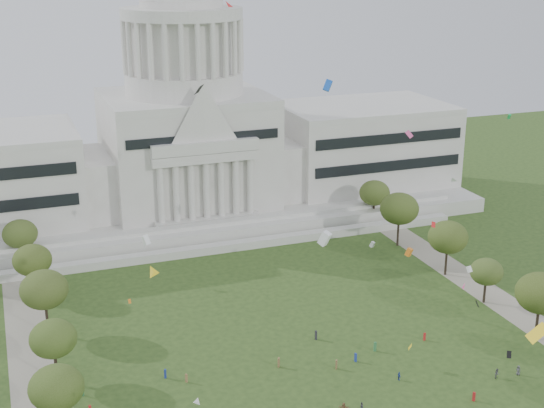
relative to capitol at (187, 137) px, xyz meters
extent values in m
cube|color=beige|center=(0.00, 1.41, -20.30)|extent=(160.00, 60.00, 4.00)
cube|color=beige|center=(0.00, -31.59, -21.30)|extent=(130.00, 3.00, 2.00)
cube|color=beige|center=(0.00, -23.59, -19.80)|extent=(140.00, 3.00, 5.00)
cube|color=beige|center=(55.00, 0.41, -7.30)|extent=(50.00, 34.00, 22.00)
cube|color=beige|center=(-27.00, -1.59, -10.30)|extent=(12.00, 26.00, 16.00)
cube|color=beige|center=(27.00, -1.59, -10.30)|extent=(12.00, 26.00, 16.00)
cube|color=beige|center=(0.00, 0.41, -4.30)|extent=(44.00, 38.00, 28.00)
cube|color=beige|center=(0.00, -19.59, -1.10)|extent=(28.00, 3.00, 2.40)
cube|color=black|center=(55.00, -16.79, -5.30)|extent=(46.00, 0.40, 11.00)
cylinder|color=beige|center=(0.00, 0.41, 15.10)|extent=(32.00, 32.00, 6.00)
cylinder|color=beige|center=(0.00, 0.41, 25.10)|extent=(28.00, 28.00, 14.00)
cylinder|color=beige|center=(0.00, 0.41, 33.60)|extent=(32.40, 32.40, 3.00)
cube|color=gray|center=(-48.00, -83.59, -22.28)|extent=(8.00, 160.00, 0.04)
cube|color=gray|center=(48.00, -83.59, -22.28)|extent=(8.00, 160.00, 0.04)
ellipsoid|color=#364E19|center=(-45.04, -96.29, -13.77)|extent=(8.42, 8.42, 6.89)
cylinder|color=black|center=(44.17, -96.15, -19.19)|extent=(0.56, 0.56, 6.20)
ellipsoid|color=#364714|center=(44.17, -96.15, -12.62)|extent=(9.55, 9.55, 7.82)
cylinder|color=black|center=(-44.09, -79.67, -19.66)|extent=(0.56, 0.56, 5.27)
ellipsoid|color=#365119|center=(-44.09, -79.67, -14.07)|extent=(8.12, 8.12, 6.65)
cylinder|color=black|center=(44.40, -79.10, -20.02)|extent=(0.56, 0.56, 4.56)
ellipsoid|color=#3B511F|center=(44.40, -79.10, -15.19)|extent=(7.01, 7.01, 5.74)
cylinder|color=black|center=(-44.08, -61.17, -19.28)|extent=(0.56, 0.56, 6.03)
ellipsoid|color=#38471B|center=(-44.08, -61.17, -12.89)|extent=(9.29, 9.29, 7.60)
cylinder|color=black|center=(44.76, -63.55, -19.31)|extent=(0.56, 0.56, 5.97)
ellipsoid|color=#384A18|center=(44.76, -63.55, -12.99)|extent=(9.19, 9.19, 7.52)
cylinder|color=black|center=(-45.22, -42.58, -19.59)|extent=(0.56, 0.56, 5.41)
ellipsoid|color=#394817|center=(-45.22, -42.58, -13.86)|extent=(8.33, 8.33, 6.81)
cylinder|color=black|center=(43.49, -43.40, -19.11)|extent=(0.56, 0.56, 6.37)
ellipsoid|color=#354917|center=(43.49, -43.40, -12.35)|extent=(9.82, 9.82, 8.03)
cylinder|color=black|center=(-46.87, -24.45, -19.64)|extent=(0.56, 0.56, 5.32)
ellipsoid|color=#36481A|center=(-46.87, -24.45, -14.00)|extent=(8.19, 8.19, 6.70)
cylinder|color=black|center=(45.96, -25.46, -19.56)|extent=(0.56, 0.56, 5.47)
ellipsoid|color=#394B1A|center=(45.96, -25.46, -13.77)|extent=(8.42, 8.42, 6.89)
imported|color=#4C4C51|center=(32.59, -106.00, -21.39)|extent=(0.88, 1.04, 1.81)
imported|color=#4C4C51|center=(28.42, -105.60, -21.37)|extent=(1.04, 1.00, 1.84)
imported|color=#4C4C51|center=(1.34, -106.85, -21.32)|extent=(0.86, 1.26, 1.95)
imported|color=olive|center=(-1.42, -105.91, -21.35)|extent=(1.85, 1.51, 1.88)
imported|color=navy|center=(11.95, -100.23, -21.50)|extent=(0.51, 0.93, 1.58)
cube|color=#B21E1E|center=(23.69, -89.26, -21.52)|extent=(0.44, 0.31, 1.55)
cube|color=navy|center=(-26.18, -85.36, -21.45)|extent=(0.47, 0.53, 1.69)
cube|color=olive|center=(-23.04, -87.97, -21.51)|extent=(0.40, 0.48, 1.56)
cube|color=#33723F|center=(-40.54, -85.99, -21.37)|extent=(0.57, 0.54, 1.85)
cube|color=#33723F|center=(12.77, -89.68, -21.35)|extent=(0.55, 0.39, 1.88)
cube|color=navy|center=(7.65, -91.90, -21.45)|extent=(0.38, 0.50, 1.69)
cube|color=#B21E1E|center=(20.43, -110.26, -21.48)|extent=(0.44, 0.51, 1.63)
cube|color=olive|center=(-6.19, -88.79, -21.38)|extent=(0.52, 0.57, 1.83)
cube|color=olive|center=(3.29, -92.97, -21.41)|extent=(0.49, 0.55, 1.77)
cube|color=#26262B|center=(4.18, -81.73, -21.37)|extent=(0.32, 0.50, 1.85)
camera|label=1|loc=(-49.05, -201.14, 48.56)|focal=50.00mm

